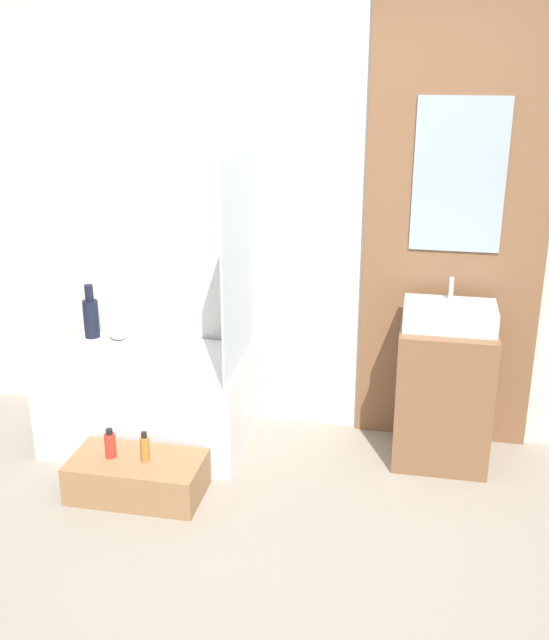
# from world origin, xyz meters

# --- Properties ---
(ground_plane) EXTENTS (12.00, 12.00, 0.00)m
(ground_plane) POSITION_xyz_m (0.00, 0.00, 0.00)
(ground_plane) COLOR gray
(wall_tiled_back) EXTENTS (4.20, 0.06, 2.60)m
(wall_tiled_back) POSITION_xyz_m (0.00, 1.58, 1.30)
(wall_tiled_back) COLOR silver
(wall_tiled_back) RESTS_ON ground_plane
(wall_wood_accent) EXTENTS (0.96, 0.04, 2.60)m
(wall_wood_accent) POSITION_xyz_m (0.77, 1.53, 1.31)
(wall_wood_accent) COLOR brown
(wall_wood_accent) RESTS_ON ground_plane
(bathtub) EXTENTS (1.10, 0.72, 0.50)m
(bathtub) POSITION_xyz_m (-0.85, 1.17, 0.25)
(bathtub) COLOR white
(bathtub) RESTS_ON ground_plane
(glass_shower_screen) EXTENTS (0.01, 0.62, 1.14)m
(glass_shower_screen) POSITION_xyz_m (-0.33, 1.14, 1.07)
(glass_shower_screen) COLOR silver
(glass_shower_screen) RESTS_ON bathtub
(wooden_step_bench) EXTENTS (0.66, 0.36, 0.20)m
(wooden_step_bench) POSITION_xyz_m (-0.72, 0.60, 0.10)
(wooden_step_bench) COLOR #997047
(wooden_step_bench) RESTS_ON ground_plane
(vanity_cabinet) EXTENTS (0.49, 0.46, 0.76)m
(vanity_cabinet) POSITION_xyz_m (0.77, 1.28, 0.38)
(vanity_cabinet) COLOR brown
(vanity_cabinet) RESTS_ON ground_plane
(sink) EXTENTS (0.47, 0.30, 0.24)m
(sink) POSITION_xyz_m (0.77, 1.28, 0.83)
(sink) COLOR white
(sink) RESTS_ON vanity_cabinet
(vase_tall_dark) EXTENTS (0.09, 0.09, 0.33)m
(vase_tall_dark) POSITION_xyz_m (-1.31, 1.43, 0.63)
(vase_tall_dark) COLOR black
(vase_tall_dark) RESTS_ON bathtub
(vase_round_light) EXTENTS (0.12, 0.12, 0.12)m
(vase_round_light) POSITION_xyz_m (-1.13, 1.42, 0.56)
(vase_round_light) COLOR silver
(vase_round_light) RESTS_ON bathtub
(bottle_soap_primary) EXTENTS (0.06, 0.06, 0.15)m
(bottle_soap_primary) POSITION_xyz_m (-0.86, 0.60, 0.27)
(bottle_soap_primary) COLOR red
(bottle_soap_primary) RESTS_ON wooden_step_bench
(bottle_soap_secondary) EXTENTS (0.05, 0.05, 0.16)m
(bottle_soap_secondary) POSITION_xyz_m (-0.67, 0.60, 0.27)
(bottle_soap_secondary) COLOR #B2752D
(bottle_soap_secondary) RESTS_ON wooden_step_bench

